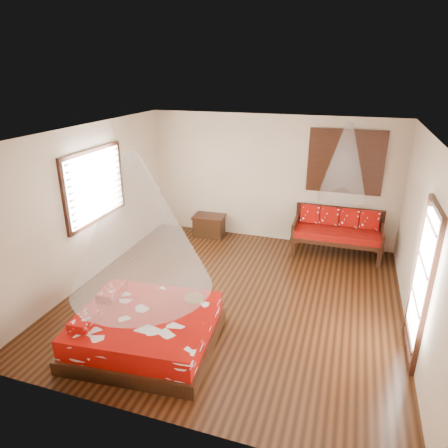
% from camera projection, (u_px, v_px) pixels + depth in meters
% --- Properties ---
extents(room, '(5.54, 5.54, 2.84)m').
position_uv_depth(room, '(235.00, 221.00, 6.39)').
color(room, black).
rests_on(room, ground).
extents(bed, '(2.07, 1.90, 0.63)m').
position_uv_depth(bed, '(146.00, 329.00, 5.64)').
color(bed, black).
rests_on(bed, floor).
extents(daybed, '(1.83, 0.81, 0.95)m').
position_uv_depth(daybed, '(338.00, 230.00, 8.38)').
color(daybed, black).
rests_on(daybed, floor).
extents(storage_chest, '(0.74, 0.56, 0.49)m').
position_uv_depth(storage_chest, '(209.00, 225.00, 9.37)').
color(storage_chest, black).
rests_on(storage_chest, floor).
extents(shutter_panel, '(1.52, 0.06, 1.32)m').
position_uv_depth(shutter_panel, '(346.00, 162.00, 8.17)').
color(shutter_panel, black).
rests_on(shutter_panel, wall_back).
extents(window_left, '(0.10, 1.74, 1.34)m').
position_uv_depth(window_left, '(95.00, 186.00, 7.24)').
color(window_left, black).
rests_on(window_left, wall_left).
extents(glazed_door, '(0.08, 1.02, 2.16)m').
position_uv_depth(glazed_door, '(421.00, 284.00, 5.20)').
color(glazed_door, black).
rests_on(glazed_door, floor).
extents(wine_tray, '(0.29, 0.29, 0.23)m').
position_uv_depth(wine_tray, '(194.00, 295.00, 5.89)').
color(wine_tray, brown).
rests_on(wine_tray, bed).
extents(mosquito_net_main, '(1.87, 1.87, 1.80)m').
position_uv_depth(mosquito_net_main, '(138.00, 224.00, 5.05)').
color(mosquito_net_main, white).
rests_on(mosquito_net_main, ceiling).
extents(mosquito_net_daybed, '(0.95, 0.95, 1.50)m').
position_uv_depth(mosquito_net_daybed, '(345.00, 162.00, 7.72)').
color(mosquito_net_daybed, white).
rests_on(mosquito_net_daybed, ceiling).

